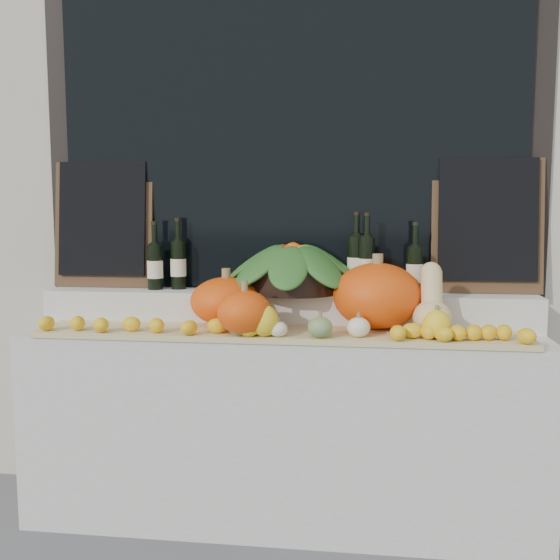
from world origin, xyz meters
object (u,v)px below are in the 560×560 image
(butternut_squash, at_px, (432,306))
(wine_bottle_tall, at_px, (356,263))
(pumpkin_left, at_px, (226,301))
(produce_bowl, at_px, (293,267))
(pumpkin_right, at_px, (377,296))

(butternut_squash, xyz_separation_m, wine_bottle_tall, (-0.32, 0.28, 0.15))
(pumpkin_left, height_order, butternut_squash, butternut_squash)
(butternut_squash, height_order, produce_bowl, produce_bowl)
(pumpkin_right, bearing_deg, butternut_squash, -23.49)
(pumpkin_left, bearing_deg, produce_bowl, 27.92)
(butternut_squash, bearing_deg, wine_bottle_tall, 138.38)
(pumpkin_right, height_order, butternut_squash, butternut_squash)
(pumpkin_left, relative_size, wine_bottle_tall, 0.87)
(wine_bottle_tall, bearing_deg, pumpkin_left, -161.34)
(pumpkin_right, bearing_deg, pumpkin_left, -179.17)
(pumpkin_left, relative_size, produce_bowl, 0.48)
(butternut_squash, bearing_deg, pumpkin_right, 156.51)
(pumpkin_left, bearing_deg, wine_bottle_tall, 18.66)
(pumpkin_left, xyz_separation_m, produce_bowl, (0.29, 0.15, 0.14))
(pumpkin_right, height_order, wine_bottle_tall, wine_bottle_tall)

